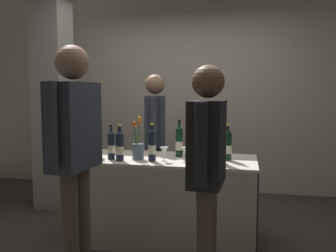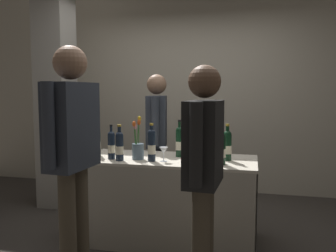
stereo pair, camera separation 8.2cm
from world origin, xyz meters
name	(u,v)px [view 2 (the right image)]	position (x,y,z in m)	size (l,w,h in m)	color
ground_plane	(168,240)	(0.00, 0.00, 0.00)	(12.00, 12.00, 0.00)	#38332D
back_partition	(199,81)	(0.00, 1.86, 1.56)	(7.30, 0.12, 3.12)	#B2A893
concrete_pillar	(55,71)	(-1.57, 0.71, 1.66)	(0.38, 0.38, 3.31)	gray
tasting_table	(168,184)	(0.00, 0.00, 0.54)	(1.62, 0.71, 0.79)	beige
featured_wine_bottle	(120,145)	(-0.39, -0.22, 0.93)	(0.07, 0.07, 0.33)	#192333
display_bottle_0	(152,145)	(-0.11, -0.18, 0.94)	(0.07, 0.07, 0.34)	#192333
display_bottle_1	(97,141)	(-0.70, -0.03, 0.93)	(0.07, 0.07, 0.33)	black
display_bottle_2	(221,148)	(0.51, -0.18, 0.93)	(0.08, 0.08, 0.32)	black
display_bottle_3	(111,145)	(-0.49, -0.17, 0.92)	(0.07, 0.07, 0.32)	#192333
display_bottle_4	(179,141)	(0.09, 0.09, 0.94)	(0.07, 0.07, 0.35)	black
display_bottle_5	(210,144)	(0.39, 0.07, 0.92)	(0.07, 0.07, 0.32)	black
display_bottle_6	(227,145)	(0.54, 0.02, 0.93)	(0.08, 0.08, 0.33)	black
wine_glass_near_vendor	(163,151)	(0.00, -0.17, 0.88)	(0.07, 0.07, 0.13)	silver
wine_glass_mid	(185,151)	(0.19, -0.15, 0.89)	(0.08, 0.08, 0.13)	silver
wine_glass_near_taster	(191,146)	(0.20, 0.11, 0.90)	(0.08, 0.08, 0.15)	silver
flower_vase	(138,148)	(-0.25, -0.13, 0.89)	(0.11, 0.11, 0.40)	slate
vendor_presenter	(157,132)	(-0.28, 0.62, 0.95)	(0.29, 0.57, 1.60)	black
taster_foreground_right	(204,162)	(0.45, -0.85, 0.94)	(0.23, 0.58, 1.58)	#4C4233
taster_foreground_left	(72,143)	(-0.48, -0.90, 1.05)	(0.24, 0.61, 1.73)	#4C4233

